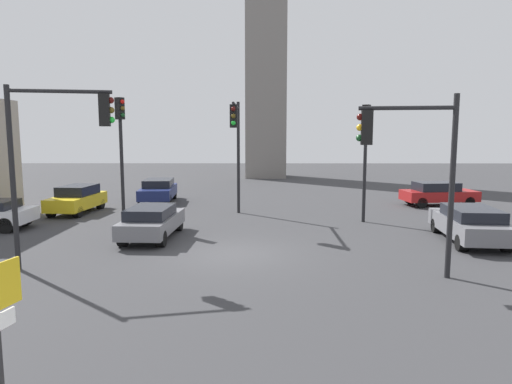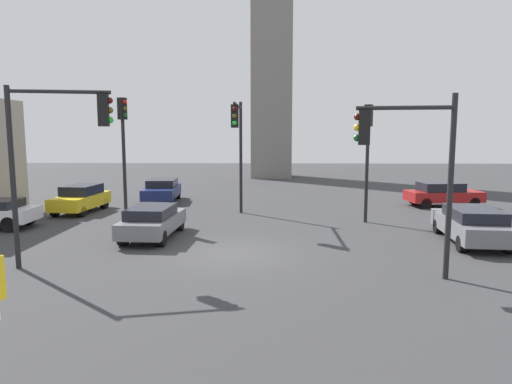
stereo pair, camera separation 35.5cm
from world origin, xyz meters
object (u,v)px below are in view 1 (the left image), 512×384
object	(u,v)px
traffic_light_0	(236,135)
car_1	(152,221)
traffic_light_2	(410,152)
car_0	(470,223)
traffic_light_3	(365,141)
traffic_light_4	(121,137)
car_4	(77,199)
car_2	(158,190)
car_5	(438,193)
traffic_light_1	(57,139)

from	to	relation	value
traffic_light_0	car_1	distance (m)	6.27
traffic_light_2	car_1	distance (m)	10.32
car_0	car_1	bearing A→B (deg)	93.00
traffic_light_0	traffic_light_2	distance (m)	10.49
traffic_light_3	traffic_light_4	bearing A→B (deg)	-57.24
car_4	traffic_light_2	bearing A→B (deg)	57.25
car_1	car_2	distance (m)	9.90
traffic_light_4	car_5	xyz separation A→B (m)	(16.91, 5.26, -3.30)
traffic_light_1	traffic_light_2	world-z (taller)	traffic_light_1
car_0	car_1	distance (m)	12.54
car_0	car_4	distance (m)	19.05
car_2	traffic_light_0	bearing A→B (deg)	38.09
car_2	traffic_light_1	bearing A→B (deg)	-4.27
traffic_light_3	car_2	size ratio (longest dim) A/B	1.25
car_1	car_4	size ratio (longest dim) A/B	1.05
car_4	car_5	xyz separation A→B (m)	(20.21, 2.55, -0.02)
traffic_light_0	car_0	world-z (taller)	traffic_light_0
traffic_light_2	car_5	bearing A→B (deg)	-107.03
traffic_light_4	car_4	world-z (taller)	traffic_light_4
car_4	traffic_light_4	bearing A→B (deg)	55.30
car_0	traffic_light_2	bearing A→B (deg)	143.25
traffic_light_1	car_1	bearing A→B (deg)	52.72
car_2	car_5	distance (m)	16.74
car_5	car_2	bearing A→B (deg)	169.30
traffic_light_3	car_1	distance (m)	10.42
traffic_light_3	car_0	bearing A→B (deg)	70.18
car_0	car_2	xyz separation A→B (m)	(-14.42, 10.22, 0.02)
traffic_light_4	car_1	size ratio (longest dim) A/B	1.38
traffic_light_0	traffic_light_4	world-z (taller)	traffic_light_4
traffic_light_1	car_0	distance (m)	15.18
traffic_light_2	traffic_light_4	distance (m)	13.43
traffic_light_2	car_0	xyz separation A→B (m)	(3.89, 4.31, -2.93)
traffic_light_1	car_4	xyz separation A→B (m)	(-3.53, 9.96, -3.28)
car_0	car_2	bearing A→B (deg)	59.95
car_1	car_5	bearing A→B (deg)	-57.22
car_0	car_1	world-z (taller)	car_0
traffic_light_1	car_0	size ratio (longest dim) A/B	1.20
traffic_light_3	car_0	distance (m)	6.01
car_0	car_2	world-z (taller)	car_2
traffic_light_1	car_2	size ratio (longest dim) A/B	1.28
traffic_light_4	car_2	distance (m)	7.26
traffic_light_3	car_1	bearing A→B (deg)	-37.88
traffic_light_1	traffic_light_2	xyz separation A→B (m)	(10.51, -0.82, -0.36)
car_2	car_0	bearing A→B (deg)	50.32
traffic_light_4	car_5	world-z (taller)	traffic_light_4
car_0	car_4	xyz separation A→B (m)	(-17.93, 6.46, 0.02)
traffic_light_0	traffic_light_1	distance (m)	9.60
car_0	car_5	size ratio (longest dim) A/B	1.08
traffic_light_4	car_5	bearing A→B (deg)	50.87
traffic_light_0	car_4	xyz separation A→B (m)	(-8.61, 1.81, -3.39)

